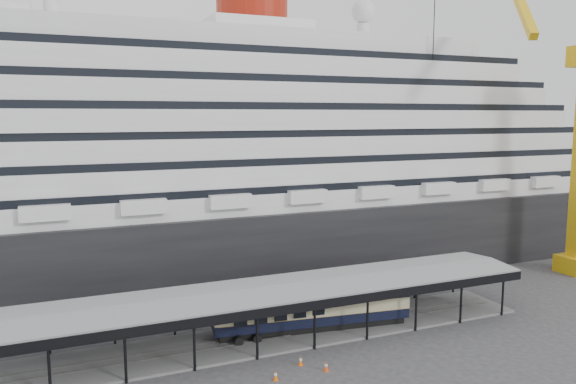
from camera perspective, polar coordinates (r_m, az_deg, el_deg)
name	(u,v)px	position (r m, az deg, el deg)	size (l,w,h in m)	color
ground	(290,358)	(53.51, 0.24, -16.50)	(200.00, 200.00, 0.00)	#313134
cruise_ship	(199,142)	(79.24, -9.01, 5.06)	(130.00, 30.00, 43.90)	black
platform_canopy	(270,315)	(56.89, -1.81, -12.42)	(56.00, 9.18, 5.30)	slate
crane_yellow	(576,130)	(86.48, 27.18, 5.58)	(23.83, 18.78, 47.60)	gold
pullman_carriage	(313,308)	(58.61, 2.53, -11.69)	(20.69, 5.33, 20.15)	black
traffic_cone_left	(301,361)	(51.99, 1.29, -16.76)	(0.54, 0.54, 0.84)	#F25F0D
traffic_cone_mid	(276,375)	(49.40, -1.27, -18.13)	(0.53, 0.53, 0.84)	orange
traffic_cone_right	(326,366)	(51.06, 3.89, -17.25)	(0.43, 0.43, 0.83)	#EF480D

